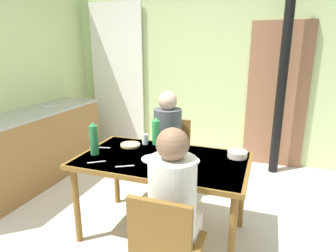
# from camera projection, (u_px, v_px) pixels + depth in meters

# --- Properties ---
(ground_plane) EXTENTS (5.78, 5.78, 0.00)m
(ground_plane) POSITION_uv_depth(u_px,v_px,m) (141.00, 234.00, 2.65)
(ground_plane) COLOR beige
(wall_back) EXTENTS (4.32, 0.10, 2.78)m
(wall_back) POSITION_uv_depth(u_px,v_px,m) (201.00, 66.00, 4.30)
(wall_back) COLOR #C1D892
(wall_back) RESTS_ON ground_plane
(wall_left) EXTENTS (0.10, 3.33, 2.78)m
(wall_left) POSITION_uv_depth(u_px,v_px,m) (1.00, 71.00, 3.44)
(wall_left) COLOR #C2D68F
(wall_left) RESTS_ON ground_plane
(door_wooden) EXTENTS (0.80, 0.05, 2.00)m
(door_wooden) POSITION_uv_depth(u_px,v_px,m) (277.00, 96.00, 3.98)
(door_wooden) COLOR #976446
(door_wooden) RESTS_ON ground_plane
(stove_pipe_column) EXTENTS (0.12, 0.12, 2.78)m
(stove_pipe_column) POSITION_uv_depth(u_px,v_px,m) (283.00, 69.00, 3.61)
(stove_pipe_column) COLOR black
(stove_pipe_column) RESTS_ON ground_plane
(curtain_panel) EXTENTS (0.90, 0.03, 2.33)m
(curtain_panel) POSITION_uv_depth(u_px,v_px,m) (118.00, 78.00, 4.70)
(curtain_panel) COLOR white
(curtain_panel) RESTS_ON ground_plane
(kitchen_counter) EXTENTS (0.61, 1.95, 0.91)m
(kitchen_counter) POSITION_uv_depth(u_px,v_px,m) (37.00, 146.00, 3.66)
(kitchen_counter) COLOR olive
(kitchen_counter) RESTS_ON ground_plane
(dining_table) EXTENTS (1.46, 0.83, 0.74)m
(dining_table) POSITION_uv_depth(u_px,v_px,m) (162.00, 166.00, 2.50)
(dining_table) COLOR brown
(dining_table) RESTS_ON ground_plane
(chair_near_diner) EXTENTS (0.40, 0.40, 0.87)m
(chair_near_diner) POSITION_uv_depth(u_px,v_px,m) (166.00, 247.00, 1.75)
(chair_near_diner) COLOR brown
(chair_near_diner) RESTS_ON ground_plane
(chair_far_diner) EXTENTS (0.40, 0.40, 0.87)m
(chair_far_diner) POSITION_uv_depth(u_px,v_px,m) (171.00, 152.00, 3.30)
(chair_far_diner) COLOR brown
(chair_far_diner) RESTS_ON ground_plane
(person_near_diner) EXTENTS (0.30, 0.37, 0.77)m
(person_near_diner) POSITION_uv_depth(u_px,v_px,m) (173.00, 195.00, 1.79)
(person_near_diner) COLOR white
(person_near_diner) RESTS_ON ground_plane
(person_far_diner) EXTENTS (0.30, 0.37, 0.77)m
(person_far_diner) POSITION_uv_depth(u_px,v_px,m) (167.00, 132.00, 3.10)
(person_far_diner) COLOR #4F4D5F
(person_far_diner) RESTS_ON ground_plane
(water_bottle_green_near) EXTENTS (0.08, 0.08, 0.27)m
(water_bottle_green_near) POSITION_uv_depth(u_px,v_px,m) (156.00, 132.00, 2.80)
(water_bottle_green_near) COLOR green
(water_bottle_green_near) RESTS_ON dining_table
(water_bottle_green_far) EXTENTS (0.08, 0.08, 0.30)m
(water_bottle_green_far) POSITION_uv_depth(u_px,v_px,m) (94.00, 139.00, 2.54)
(water_bottle_green_far) COLOR #2A7E46
(water_bottle_green_far) RESTS_ON dining_table
(serving_bowl_center) EXTENTS (0.17, 0.17, 0.05)m
(serving_bowl_center) POSITION_uv_depth(u_px,v_px,m) (237.00, 154.00, 2.50)
(serving_bowl_center) COLOR #F4DECC
(serving_bowl_center) RESTS_ON dining_table
(dinner_plate_near_left) EXTENTS (0.23, 0.23, 0.01)m
(dinner_plate_near_left) POSITION_uv_depth(u_px,v_px,m) (186.00, 161.00, 2.41)
(dinner_plate_near_left) COLOR white
(dinner_plate_near_left) RESTS_ON dining_table
(dinner_plate_near_right) EXTENTS (0.20, 0.20, 0.01)m
(dinner_plate_near_right) POSITION_uv_depth(u_px,v_px,m) (153.00, 159.00, 2.45)
(dinner_plate_near_right) COLOR white
(dinner_plate_near_right) RESTS_ON dining_table
(drinking_glass_by_near_diner) EXTENTS (0.06, 0.06, 0.10)m
(drinking_glass_by_near_diner) POSITION_uv_depth(u_px,v_px,m) (145.00, 139.00, 2.82)
(drinking_glass_by_near_diner) COLOR silver
(drinking_glass_by_near_diner) RESTS_ON dining_table
(drinking_glass_by_far_diner) EXTENTS (0.06, 0.06, 0.11)m
(drinking_glass_by_far_diner) POSITION_uv_depth(u_px,v_px,m) (182.00, 145.00, 2.64)
(drinking_glass_by_far_diner) COLOR silver
(drinking_glass_by_far_diner) RESTS_ON dining_table
(bread_plate_sliced) EXTENTS (0.19, 0.19, 0.02)m
(bread_plate_sliced) POSITION_uv_depth(u_px,v_px,m) (130.00, 145.00, 2.78)
(bread_plate_sliced) COLOR #DBB77A
(bread_plate_sliced) RESTS_ON dining_table
(cutlery_knife_near) EXTENTS (0.15, 0.05, 0.00)m
(cutlery_knife_near) POSITION_uv_depth(u_px,v_px,m) (103.00, 148.00, 2.73)
(cutlery_knife_near) COLOR silver
(cutlery_knife_near) RESTS_ON dining_table
(cutlery_fork_near) EXTENTS (0.13, 0.10, 0.00)m
(cutlery_fork_near) POSITION_uv_depth(u_px,v_px,m) (96.00, 162.00, 2.39)
(cutlery_fork_near) COLOR silver
(cutlery_fork_near) RESTS_ON dining_table
(cutlery_knife_far) EXTENTS (0.14, 0.09, 0.00)m
(cutlery_knife_far) POSITION_uv_depth(u_px,v_px,m) (125.00, 166.00, 2.31)
(cutlery_knife_far) COLOR silver
(cutlery_knife_far) RESTS_ON dining_table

